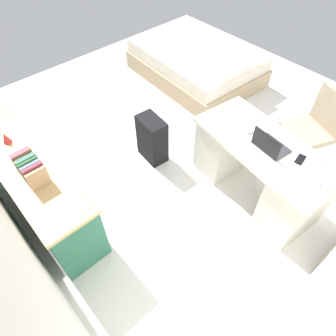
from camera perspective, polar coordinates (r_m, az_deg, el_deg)
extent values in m
plane|color=silver|center=(3.98, 2.88, 5.87)|extent=(5.46, 5.46, 0.00)
cube|color=silver|center=(3.00, 18.19, 3.92)|extent=(1.51, 0.83, 0.04)
cube|color=beige|center=(3.12, 23.02, -6.21)|extent=(0.47, 0.64, 0.69)
cube|color=beige|center=(3.46, 10.95, 4.51)|extent=(0.47, 0.64, 0.69)
cylinder|color=black|center=(4.00, 23.00, 1.61)|extent=(0.52, 0.52, 0.04)
cylinder|color=black|center=(3.87, 23.85, 3.52)|extent=(0.06, 0.06, 0.42)
cube|color=tan|center=(3.71, 25.03, 6.20)|extent=(0.60, 0.60, 0.08)
cube|color=tan|center=(3.69, 28.73, 9.70)|extent=(0.43, 0.22, 0.44)
cube|color=#28664C|center=(3.25, -23.62, -3.50)|extent=(1.76, 0.44, 0.70)
cube|color=tan|center=(2.99, -25.78, 0.85)|extent=(1.80, 0.48, 0.04)
cube|color=#225641|center=(3.15, -16.12, -7.49)|extent=(0.67, 0.01, 0.25)
cube|color=#225641|center=(3.66, -22.43, 0.56)|extent=(0.67, 0.01, 0.25)
cube|color=tan|center=(5.09, 5.28, 18.42)|extent=(1.97, 1.49, 0.28)
cube|color=silver|center=(4.97, 5.49, 20.79)|extent=(1.91, 1.43, 0.20)
cube|color=white|center=(4.51, 11.73, 19.01)|extent=(0.51, 0.70, 0.10)
cube|color=black|center=(3.54, -3.05, 5.55)|extent=(0.38, 0.25, 0.58)
cube|color=#333338|center=(2.98, 19.11, 3.92)|extent=(0.33, 0.26, 0.02)
cube|color=black|center=(2.84, 18.24, 4.55)|extent=(0.31, 0.05, 0.19)
ellipsoid|color=white|center=(3.08, 15.65, 6.89)|extent=(0.07, 0.11, 0.03)
cube|color=black|center=(2.96, 23.95, 1.52)|extent=(0.09, 0.15, 0.01)
cylinder|color=silver|center=(2.83, 26.26, -2.45)|extent=(0.11, 0.11, 0.01)
cylinder|color=silver|center=(2.72, 27.29, -0.54)|extent=(0.02, 0.02, 0.28)
cone|color=white|center=(2.63, 27.52, 2.16)|extent=(0.11, 0.11, 0.09)
cube|color=tan|center=(2.65, -23.50, -1.88)|extent=(0.03, 0.17, 0.19)
cube|color=#994053|center=(2.67, -23.93, -1.24)|extent=(0.03, 0.17, 0.21)
cube|color=#6588B0|center=(2.70, -24.26, -0.78)|extent=(0.03, 0.17, 0.21)
cube|color=#305D37|center=(2.72, -24.63, -0.26)|extent=(0.02, 0.17, 0.21)
cube|color=#447968|center=(2.75, -24.98, 0.23)|extent=(0.04, 0.17, 0.22)
cube|color=#8FAC2F|center=(2.79, -25.23, 0.54)|extent=(0.03, 0.17, 0.19)
cube|color=#97575C|center=(2.81, -25.64, 1.17)|extent=(0.04, 0.17, 0.22)
cube|color=#AD4376|center=(2.84, -25.90, 1.49)|extent=(0.03, 0.17, 0.20)
cone|color=red|center=(3.20, -28.58, 5.05)|extent=(0.08, 0.08, 0.11)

